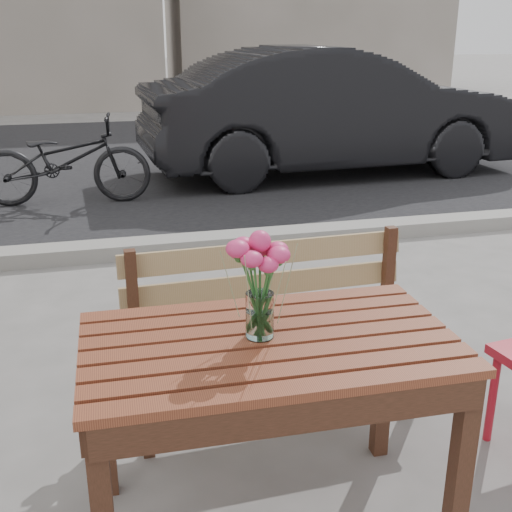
% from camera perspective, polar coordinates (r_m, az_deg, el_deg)
% --- Properties ---
extents(ground, '(80.00, 80.00, 0.00)m').
position_cam_1_polar(ground, '(2.65, 2.91, -20.76)').
color(ground, '#615E5C').
rests_on(ground, ground).
extents(street, '(30.00, 8.12, 0.12)m').
position_cam_1_polar(street, '(7.21, -8.90, 5.85)').
color(street, black).
rests_on(street, ground).
extents(main_table, '(1.24, 0.74, 0.75)m').
position_cam_1_polar(main_table, '(2.18, 1.20, -10.27)').
color(main_table, '#592817').
rests_on(main_table, ground).
extents(main_bench, '(1.36, 0.44, 0.84)m').
position_cam_1_polar(main_bench, '(2.94, 1.42, -4.58)').
color(main_bench, '#967A4D').
rests_on(main_bench, ground).
extents(main_vase, '(0.20, 0.20, 0.36)m').
position_cam_1_polar(main_vase, '(2.04, 0.34, -1.46)').
color(main_vase, white).
rests_on(main_vase, main_table).
extents(parked_car, '(4.69, 1.84, 1.52)m').
position_cam_1_polar(parked_car, '(8.08, 6.75, 12.67)').
color(parked_car, black).
rests_on(parked_car, ground).
extents(bicycle, '(1.75, 0.72, 0.90)m').
position_cam_1_polar(bicycle, '(6.86, -16.66, 8.13)').
color(bicycle, black).
rests_on(bicycle, ground).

